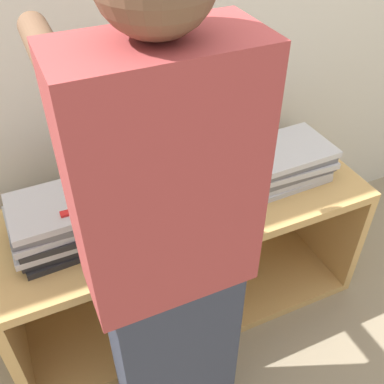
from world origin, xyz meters
The scene contains 8 objects.
ground_plane centered at (0.00, 0.00, 0.00)m, with size 12.00×12.00×0.00m, color gray.
wall_back centered at (0.00, 0.61, 1.20)m, with size 8.00×0.05×2.40m.
cart centered at (0.00, 0.31, 0.28)m, with size 1.42×0.50×0.57m.
laptop_open centered at (0.00, 0.30, 0.62)m, with size 0.37×0.28×0.26m.
laptop_stack_left centered at (-0.40, 0.25, 0.65)m, with size 0.40×0.26×0.16m.
laptop_stack_right centered at (0.40, 0.25, 0.64)m, with size 0.40×0.26×0.14m.
person centered at (-0.23, -0.18, 0.80)m, with size 0.40×0.52×1.59m.
inventory_tag centered at (-0.40, 0.19, 0.74)m, with size 0.06×0.02×0.01m.
Camera 1 is at (-0.48, -0.89, 1.67)m, focal length 42.00 mm.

